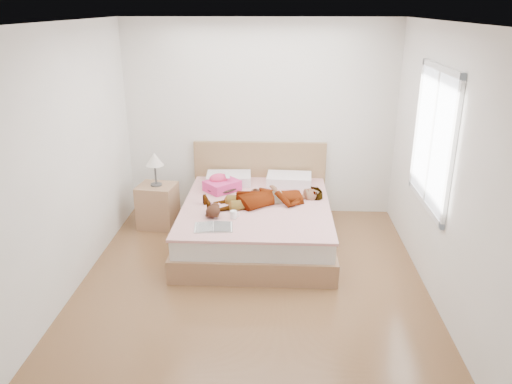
{
  "coord_description": "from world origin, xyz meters",
  "views": [
    {
      "loc": [
        0.25,
        -4.56,
        2.74
      ],
      "look_at": [
        0.0,
        0.85,
        0.7
      ],
      "focal_mm": 35.0,
      "sensor_mm": 36.0,
      "label": 1
    }
  ],
  "objects_px": {
    "coffee_mug": "(234,214)",
    "magazine": "(213,227)",
    "towel": "(221,184)",
    "nightstand": "(158,202)",
    "plush_toy": "(213,211)",
    "woman": "(266,195)",
    "bed": "(257,219)",
    "phone": "(227,176)"
  },
  "relations": [
    {
      "from": "bed",
      "to": "magazine",
      "type": "xyz_separation_m",
      "value": [
        -0.43,
        -0.79,
        0.24
      ]
    },
    {
      "from": "woman",
      "to": "plush_toy",
      "type": "distance_m",
      "value": 0.73
    },
    {
      "from": "towel",
      "to": "coffee_mug",
      "type": "relative_size",
      "value": 4.5
    },
    {
      "from": "woman",
      "to": "coffee_mug",
      "type": "distance_m",
      "value": 0.6
    },
    {
      "from": "coffee_mug",
      "to": "plush_toy",
      "type": "height_order",
      "value": "plush_toy"
    },
    {
      "from": "bed",
      "to": "nightstand",
      "type": "bearing_deg",
      "value": 164.88
    },
    {
      "from": "bed",
      "to": "plush_toy",
      "type": "relative_size",
      "value": 8.16
    },
    {
      "from": "magazine",
      "to": "coffee_mug",
      "type": "bearing_deg",
      "value": 54.07
    },
    {
      "from": "coffee_mug",
      "to": "nightstand",
      "type": "bearing_deg",
      "value": 140.93
    },
    {
      "from": "coffee_mug",
      "to": "towel",
      "type": "bearing_deg",
      "value": 105.02
    },
    {
      "from": "coffee_mug",
      "to": "magazine",
      "type": "bearing_deg",
      "value": -125.93
    },
    {
      "from": "woman",
      "to": "magazine",
      "type": "xyz_separation_m",
      "value": [
        -0.54,
        -0.75,
        -0.09
      ]
    },
    {
      "from": "phone",
      "to": "magazine",
      "type": "bearing_deg",
      "value": -109.61
    },
    {
      "from": "coffee_mug",
      "to": "nightstand",
      "type": "height_order",
      "value": "nightstand"
    },
    {
      "from": "bed",
      "to": "coffee_mug",
      "type": "xyz_separation_m",
      "value": [
        -0.23,
        -0.52,
        0.28
      ]
    },
    {
      "from": "phone",
      "to": "magazine",
      "type": "xyz_separation_m",
      "value": [
        -0.04,
        -1.15,
        -0.19
      ]
    },
    {
      "from": "phone",
      "to": "towel",
      "type": "bearing_deg",
      "value": 161.78
    },
    {
      "from": "plush_toy",
      "to": "nightstand",
      "type": "height_order",
      "value": "nightstand"
    },
    {
      "from": "towel",
      "to": "nightstand",
      "type": "xyz_separation_m",
      "value": [
        -0.84,
        -0.01,
        -0.26
      ]
    },
    {
      "from": "plush_toy",
      "to": "nightstand",
      "type": "distance_m",
      "value": 1.21
    },
    {
      "from": "woman",
      "to": "coffee_mug",
      "type": "height_order",
      "value": "woman"
    },
    {
      "from": "woman",
      "to": "towel",
      "type": "height_order",
      "value": "towel"
    },
    {
      "from": "towel",
      "to": "coffee_mug",
      "type": "xyz_separation_m",
      "value": [
        0.24,
        -0.88,
        -0.04
      ]
    },
    {
      "from": "phone",
      "to": "coffee_mug",
      "type": "relative_size",
      "value": 0.92
    },
    {
      "from": "plush_toy",
      "to": "woman",
      "type": "bearing_deg",
      "value": 37.83
    },
    {
      "from": "woman",
      "to": "plush_toy",
      "type": "height_order",
      "value": "woman"
    },
    {
      "from": "bed",
      "to": "plush_toy",
      "type": "xyz_separation_m",
      "value": [
        -0.46,
        -0.48,
        0.31
      ]
    },
    {
      "from": "plush_toy",
      "to": "nightstand",
      "type": "relative_size",
      "value": 0.26
    },
    {
      "from": "bed",
      "to": "coffee_mug",
      "type": "height_order",
      "value": "bed"
    },
    {
      "from": "towel",
      "to": "plush_toy",
      "type": "xyz_separation_m",
      "value": [
        0.01,
        -0.85,
        -0.01
      ]
    },
    {
      "from": "woman",
      "to": "bed",
      "type": "xyz_separation_m",
      "value": [
        -0.11,
        0.04,
        -0.34
      ]
    },
    {
      "from": "magazine",
      "to": "nightstand",
      "type": "bearing_deg",
      "value": 127.71
    },
    {
      "from": "towel",
      "to": "nightstand",
      "type": "height_order",
      "value": "nightstand"
    },
    {
      "from": "magazine",
      "to": "plush_toy",
      "type": "bearing_deg",
      "value": 97.18
    },
    {
      "from": "coffee_mug",
      "to": "plush_toy",
      "type": "bearing_deg",
      "value": 171.22
    },
    {
      "from": "magazine",
      "to": "plush_toy",
      "type": "relative_size",
      "value": 1.68
    },
    {
      "from": "phone",
      "to": "plush_toy",
      "type": "xyz_separation_m",
      "value": [
        -0.08,
        -0.85,
        -0.13
      ]
    },
    {
      "from": "phone",
      "to": "nightstand",
      "type": "bearing_deg",
      "value": 162.91
    },
    {
      "from": "nightstand",
      "to": "plush_toy",
      "type": "bearing_deg",
      "value": -44.79
    },
    {
      "from": "bed",
      "to": "coffee_mug",
      "type": "bearing_deg",
      "value": -114.16
    },
    {
      "from": "plush_toy",
      "to": "coffee_mug",
      "type": "bearing_deg",
      "value": -8.78
    },
    {
      "from": "bed",
      "to": "plush_toy",
      "type": "height_order",
      "value": "bed"
    }
  ]
}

